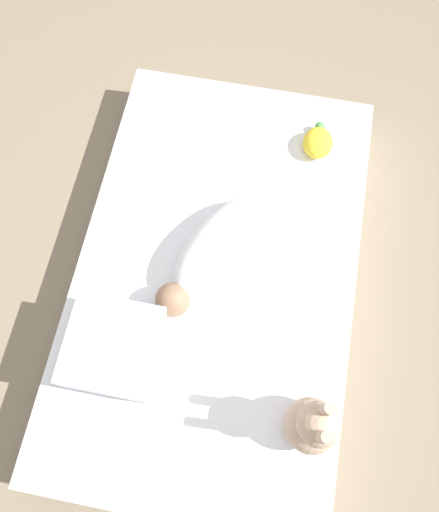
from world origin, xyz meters
name	(u,v)px	position (x,y,z in m)	size (l,w,h in m)	color
ground_plane	(216,284)	(0.00, 0.00, 0.00)	(12.00, 12.00, 0.00)	#7A6B56
bed_mattress	(216,277)	(0.00, 0.00, 0.08)	(1.59, 0.96, 0.16)	white
swaddled_baby	(218,248)	(0.05, 0.00, 0.24)	(0.53, 0.39, 0.16)	white
pillow	(114,347)	(-0.33, 0.27, 0.22)	(0.29, 0.29, 0.12)	white
bunny_plush	(313,425)	(-0.45, -0.37, 0.28)	(0.17, 0.17, 0.34)	tan
turtle_plush	(318,142)	(0.56, -0.28, 0.20)	(0.16, 0.11, 0.08)	yellow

